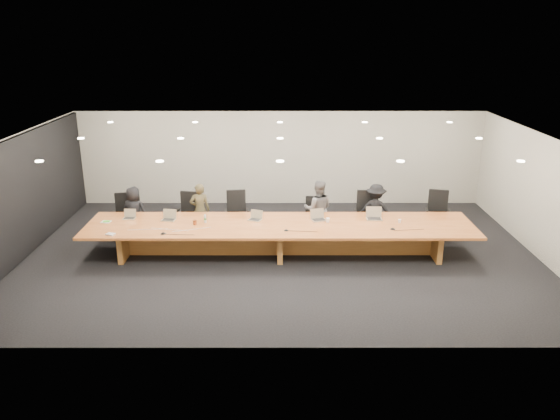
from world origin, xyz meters
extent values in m
plane|color=black|center=(0.00, 0.00, 0.00)|extent=(12.00, 12.00, 0.00)
cube|color=beige|center=(0.00, 4.00, 1.40)|extent=(12.00, 0.02, 2.80)
cube|color=black|center=(-5.94, 0.00, 1.37)|extent=(0.08, 7.84, 2.74)
cube|color=brown|center=(0.00, 0.00, 0.72)|extent=(9.00, 1.80, 0.06)
cube|color=brown|center=(0.00, 0.00, 0.34)|extent=(7.65, 0.15, 0.69)
cube|color=brown|center=(-3.60, 0.00, 0.34)|extent=(0.12, 1.26, 0.69)
cube|color=brown|center=(0.00, 0.00, 0.34)|extent=(0.12, 1.26, 0.69)
cube|color=brown|center=(3.60, 0.00, 0.34)|extent=(0.12, 1.26, 0.69)
imported|color=black|center=(-3.69, 1.16, 0.66)|extent=(0.71, 0.52, 1.32)
imported|color=#3A341F|center=(-2.03, 1.21, 0.70)|extent=(0.55, 0.40, 1.39)
imported|color=#575759|center=(0.96, 1.12, 0.75)|extent=(0.76, 0.61, 1.49)
imported|color=black|center=(2.44, 1.27, 0.68)|extent=(0.98, 0.72, 1.36)
cylinder|color=#ACBCB8|center=(-1.75, 0.11, 0.84)|extent=(0.08, 0.08, 0.19)
cylinder|color=#692E12|center=(-1.98, -0.02, 0.80)|extent=(0.09, 0.09, 0.11)
cone|color=white|center=(1.12, 0.14, 0.80)|extent=(0.11, 0.11, 0.10)
cone|color=silver|center=(2.80, 0.10, 0.79)|extent=(0.09, 0.09, 0.08)
cube|color=silver|center=(-4.10, 0.16, 0.76)|extent=(0.24, 0.20, 0.01)
cube|color=#4EC434|center=(-4.08, 0.14, 0.77)|extent=(0.15, 0.09, 0.02)
cube|color=#BCBCC1|center=(-3.74, -0.68, 0.76)|extent=(0.22, 0.20, 0.03)
cone|color=black|center=(-2.59, -0.63, 0.77)|extent=(0.17, 0.17, 0.03)
cone|color=black|center=(0.14, -0.42, 0.76)|extent=(0.11, 0.11, 0.03)
cone|color=black|center=(2.56, -0.33, 0.77)|extent=(0.15, 0.15, 0.03)
camera|label=1|loc=(-0.01, -11.92, 5.06)|focal=35.00mm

